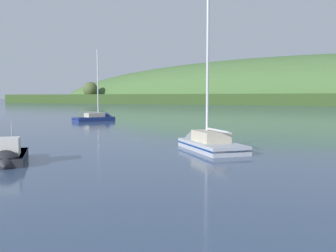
{
  "coord_description": "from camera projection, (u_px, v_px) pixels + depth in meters",
  "views": [
    {
      "loc": [
        20.31,
        9.31,
        4.12
      ],
      "look_at": [
        5.87,
        35.63,
        1.8
      ],
      "focal_mm": 40.45,
      "sensor_mm": 36.0,
      "label": 1
    }
  ],
  "objects": [
    {
      "name": "fishing_boat_moored",
      "position": [
        9.0,
        158.0,
        23.3
      ],
      "size": [
        4.94,
        4.9,
        3.14
      ],
      "rotation": [
        0.0,
        0.0,
        5.51
      ],
      "color": "#232328",
      "rests_on": "ground"
    },
    {
      "name": "far_shoreline_hill",
      "position": [
        321.0,
        104.0,
        215.12
      ],
      "size": [
        459.03,
        105.88,
        56.33
      ],
      "rotation": [
        0.0,
        0.0,
        0.05
      ],
      "color": "#314A21",
      "rests_on": "ground"
    },
    {
      "name": "sailboat_midwater_white",
      "position": [
        99.0,
        119.0,
        64.86
      ],
      "size": [
        5.47,
        8.05,
        13.34
      ],
      "rotation": [
        0.0,
        0.0,
        1.16
      ],
      "color": "navy",
      "rests_on": "ground"
    },
    {
      "name": "sailboat_near_mooring",
      "position": [
        206.0,
        146.0,
        30.11
      ],
      "size": [
        7.75,
        7.54,
        13.08
      ],
      "rotation": [
        0.0,
        0.0,
        2.39
      ],
      "color": "#ADB2BC",
      "rests_on": "ground"
    }
  ]
}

